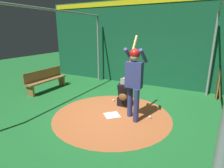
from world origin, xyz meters
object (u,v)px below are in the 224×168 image
Objects in this scene: bench at (46,79)px; baseball_1 at (150,117)px; catcher at (125,95)px; bat_rack at (218,83)px; home_plate at (112,115)px; baseball_0 at (114,100)px; batter at (134,77)px.

bench is 25.67× the size of baseball_1.
catcher is 3.69m from bat_rack.
baseball_0 is (-1.02, -0.47, 0.03)m from home_plate.
bat_rack is (-3.36, 2.72, 0.48)m from home_plate.
catcher is (-0.85, 0.02, 0.36)m from home_plate.
bench is at bearing -68.39° from bat_rack.
home_plate is at bearing -39.04° from bat_rack.
baseball_1 is at bearing -29.34° from bat_rack.
home_plate is at bearing -72.06° from baseball_1.
catcher is at bearing 178.52° from home_plate.
batter is 1.90× the size of bat_rack.
baseball_1 is at bearing 107.94° from home_plate.
catcher reaches higher than home_plate.
bench is at bearing -97.09° from baseball_1.
bat_rack reaches higher than catcher.
bat_rack is at bearing 132.89° from catcher.
baseball_1 is at bearing 118.04° from batter.
bench is (-0.04, -3.52, 0.08)m from catcher.
catcher is at bearing 89.27° from bench.
catcher is 12.87× the size of baseball_1.
bench is at bearing -100.92° from batter.
catcher is 3.52m from bench.
batter reaches higher than bench.
baseball_1 reaches higher than home_plate.
home_plate is 1.33m from batter.
batter reaches higher than catcher.
batter is 1.18× the size of bench.
catcher is 0.61m from baseball_0.
catcher is at bearing -117.38° from baseball_1.
bat_rack is 6.69m from bench.
home_plate is at bearing 24.56° from baseball_0.
home_plate is at bearing -1.48° from catcher.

